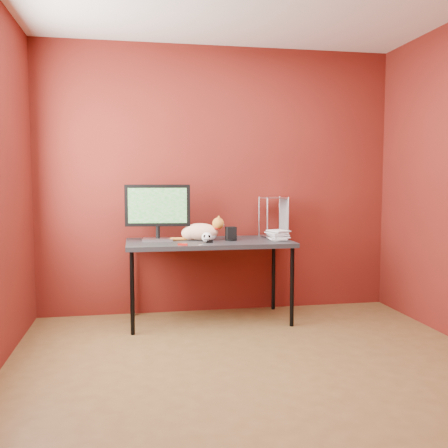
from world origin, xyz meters
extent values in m
cube|color=brown|center=(0.00, 0.00, 0.00)|extent=(3.50, 3.50, 0.01)
cube|color=#5A1510|center=(0.00, 1.75, 1.30)|extent=(3.50, 0.02, 2.60)
cube|color=#5A1510|center=(0.00, -1.75, 1.30)|extent=(3.50, 0.02, 2.60)
cube|color=black|center=(-0.15, 1.37, 0.73)|extent=(1.50, 0.70, 0.04)
cylinder|color=black|center=(-0.85, 1.07, 0.35)|extent=(0.04, 0.04, 0.71)
cylinder|color=black|center=(0.55, 1.07, 0.35)|extent=(0.04, 0.04, 0.71)
cylinder|color=black|center=(-0.85, 1.67, 0.35)|extent=(0.04, 0.04, 0.71)
cylinder|color=black|center=(0.55, 1.67, 0.35)|extent=(0.04, 0.04, 0.71)
cube|color=#B9B9BE|center=(-0.61, 1.46, 0.76)|extent=(0.29, 0.22, 0.02)
cylinder|color=black|center=(-0.61, 1.46, 0.83)|extent=(0.04, 0.04, 0.12)
cube|color=black|center=(-0.61, 1.46, 1.07)|extent=(0.59, 0.10, 0.38)
cube|color=#124314|center=(-0.61, 1.46, 1.07)|extent=(0.53, 0.06, 0.32)
ellipsoid|color=orange|center=(-0.22, 1.42, 0.83)|extent=(0.37, 0.26, 0.16)
ellipsoid|color=orange|center=(-0.32, 1.45, 0.81)|extent=(0.19, 0.18, 0.13)
sphere|color=white|center=(-0.13, 1.40, 0.80)|extent=(0.11, 0.11, 0.11)
sphere|color=#C57826|center=(-0.06, 1.38, 0.91)|extent=(0.11, 0.11, 0.11)
cone|color=#C57826|center=(-0.07, 1.35, 0.96)|extent=(0.04, 0.04, 0.04)
cone|color=#C57826|center=(-0.05, 1.40, 0.96)|extent=(0.04, 0.04, 0.04)
cylinder|color=#AF120B|center=(-0.08, 1.38, 0.86)|extent=(0.08, 0.08, 0.01)
cylinder|color=#C57826|center=(-0.42, 1.43, 0.76)|extent=(0.18, 0.06, 0.03)
ellipsoid|color=white|center=(-0.19, 1.23, 0.80)|extent=(0.10, 0.10, 0.09)
ellipsoid|color=black|center=(-0.21, 1.19, 0.81)|extent=(0.02, 0.01, 0.03)
ellipsoid|color=black|center=(-0.17, 1.19, 0.81)|extent=(0.02, 0.01, 0.03)
cube|color=black|center=(-0.19, 1.19, 0.78)|extent=(0.05, 0.01, 0.00)
cylinder|color=black|center=(0.05, 1.35, 0.76)|extent=(0.11, 0.11, 0.02)
cube|color=black|center=(0.05, 1.35, 0.82)|extent=(0.10, 0.09, 0.11)
imported|color=beige|center=(0.41, 1.32, 0.85)|extent=(0.17, 0.21, 0.20)
imported|color=beige|center=(0.41, 1.32, 1.05)|extent=(0.15, 0.21, 0.20)
imported|color=beige|center=(0.41, 1.32, 1.26)|extent=(0.17, 0.22, 0.20)
imported|color=beige|center=(0.41, 1.32, 1.46)|extent=(0.19, 0.23, 0.20)
imported|color=beige|center=(0.41, 1.32, 1.66)|extent=(0.21, 0.24, 0.20)
cylinder|color=#B9B9BE|center=(0.41, 1.49, 0.95)|extent=(0.01, 0.01, 0.39)
cylinder|color=#B9B9BE|center=(0.63, 1.49, 0.95)|extent=(0.01, 0.01, 0.39)
cylinder|color=#B9B9BE|center=(0.41, 1.67, 0.95)|extent=(0.01, 0.01, 0.39)
cylinder|color=#B9B9BE|center=(0.63, 1.67, 0.95)|extent=(0.01, 0.01, 0.39)
cube|color=#B9B9BE|center=(0.52, 1.58, 0.76)|extent=(0.26, 0.23, 0.01)
cube|color=#B9B9BE|center=(0.52, 1.58, 1.13)|extent=(0.26, 0.23, 0.01)
cube|color=#A0130C|center=(-0.42, 1.08, 0.76)|extent=(0.09, 0.05, 0.02)
cube|color=black|center=(-0.17, 1.21, 0.76)|extent=(0.06, 0.04, 0.03)
cylinder|color=#B9B9BE|center=(-0.26, 1.08, 0.75)|extent=(0.04, 0.04, 0.00)
camera|label=1|loc=(-0.82, -3.12, 1.30)|focal=40.00mm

